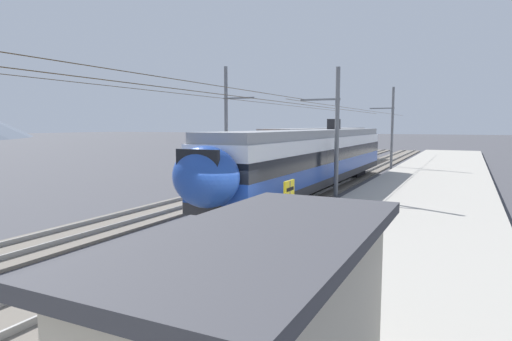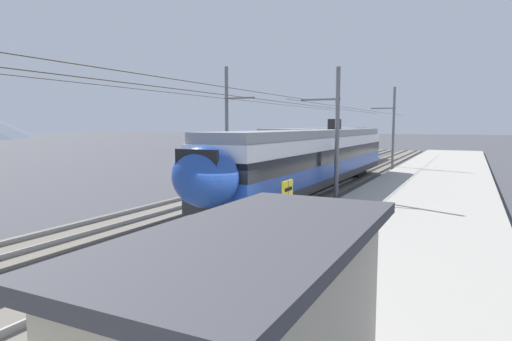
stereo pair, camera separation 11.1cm
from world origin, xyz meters
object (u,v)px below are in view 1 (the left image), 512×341
Objects in this scene: train_far_track at (322,145)px; platform_sign at (289,201)px; platform_shelter at (266,335)px; catenary_mast_mid at (334,131)px; catenary_mast_far_side at (228,124)px; train_near_platform at (314,157)px; handbag_beside_passenger at (249,280)px; passenger_walking at (231,263)px; potted_plant_by_shelter at (266,259)px; handbag_near_sign at (292,245)px; potted_plant_platform_edge at (245,259)px; catenary_mast_east at (391,127)px.

train_far_track is 11.78× the size of platform_sign.
train_far_track is 38.30m from platform_shelter.
catenary_mast_far_side is at bearing 71.28° from catenary_mast_mid.
catenary_mast_far_side reaches higher than train_near_platform.
handbag_beside_passenger is 0.09× the size of platform_shelter.
train_near_platform is 58.49× the size of handbag_beside_passenger.
platform_shelter is at bearing -144.60° from passenger_walking.
platform_sign is 1.34× the size of passenger_walking.
platform_sign is 3.78m from passenger_walking.
catenary_mast_mid is 8.75m from catenary_mast_far_side.
catenary_mast_far_side is 25.08× the size of passenger_walking.
potted_plant_by_shelter is (0.88, -0.04, 0.27)m from handbag_beside_passenger.
platform_sign is at bearing -165.55° from handbag_near_sign.
catenary_mast_mid is 54.07× the size of potted_plant_by_shelter.
platform_shelter reaches higher than handbag_beside_passenger.
potted_plant_platform_edge is 5.75m from platform_shelter.
passenger_walking is 4.59m from handbag_near_sign.
potted_plant_platform_edge is at bearing 134.45° from potted_plant_by_shelter.
potted_plant_platform_edge is (-16.53, -9.97, -3.44)m from catenary_mast_far_side.
potted_plant_platform_edge reaches higher than handbag_beside_passenger.
train_near_platform is 16.70m from handbag_beside_passenger.
train_near_platform is 21.54m from platform_shelter.
catenary_mast_far_side is 17.92m from platform_sign.
catenary_mast_mid is (-18.05, -6.42, 1.57)m from train_far_track.
potted_plant_platform_edge is at bearing -172.97° from catenary_mast_mid.
catenary_mast_mid is 18.66m from catenary_mast_east.
handbag_beside_passenger is 0.67m from potted_plant_platform_edge.
catenary_mast_far_side reaches higher than catenary_mast_mid.
train_far_track is 15.49m from catenary_mast_far_side.
train_far_track is 32.55m from potted_plant_by_shelter.
potted_plant_platform_edge reaches higher than handbag_near_sign.
platform_sign is (-11.67, -2.05, -1.85)m from catenary_mast_mid.
catenary_mast_mid reaches higher than train_near_platform.
potted_plant_by_shelter is at bearing -2.94° from handbag_beside_passenger.
passenger_walking is at bearing -161.71° from potted_plant_platform_edge.
train_far_track is at bearing 19.59° from catenary_mast_mid.
potted_plant_platform_edge is at bearing -177.02° from catenary_mast_east.
train_near_platform is at bearing 12.58° from potted_plant_platform_edge.
catenary_mast_mid is at bearing 13.72° from platform_shelter.
catenary_mast_far_side is at bearing 36.50° from handbag_near_sign.
catenary_mast_far_side is 99.01× the size of handbag_near_sign.
potted_plant_by_shelter reaches higher than handbag_beside_passenger.
platform_sign is at bearing -9.93° from potted_plant_platform_edge.
catenary_mast_far_side reaches higher than potted_plant_by_shelter.
passenger_walking is at bearing -149.96° from catenary_mast_far_side.
train_near_platform is 16.90m from catenary_mast_east.
potted_plant_platform_edge is at bearing -148.91° from catenary_mast_far_side.
handbag_beside_passenger is at bearing -165.28° from train_far_track.
platform_shelter reaches higher than potted_plant_platform_edge.
passenger_walking is 3.95× the size of handbag_near_sign.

